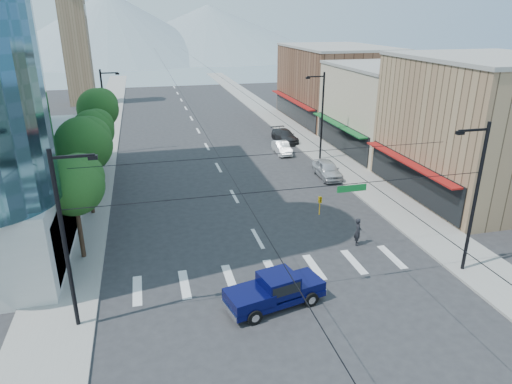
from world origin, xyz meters
The scene contains 21 objects.
ground centered at (0.00, 0.00, 0.00)m, with size 160.00×160.00×0.00m, color #28282B.
sidewalk_left centered at (-12.00, 40.00, 0.07)m, with size 4.00×120.00×0.15m, color gray.
sidewalk_right centered at (12.00, 40.00, 0.07)m, with size 4.00×120.00×0.15m, color gray.
shop_near centered at (20.00, 10.00, 5.50)m, with size 12.00×14.00×11.00m, color #8C6B4C.
shop_mid centered at (20.00, 24.00, 4.50)m, with size 12.00×14.00×9.00m, color tan.
shop_far centered at (20.00, 40.00, 5.00)m, with size 12.00×18.00×10.00m, color brown.
clock_tower centered at (-16.50, 62.00, 10.64)m, with size 4.80×4.80×20.40m.
mountain_left centered at (-15.00, 150.00, 11.00)m, with size 80.00×80.00×22.00m, color gray.
mountain_right centered at (20.00, 160.00, 9.00)m, with size 90.00×90.00×18.00m, color gray.
tree_near centered at (-11.07, 6.10, 4.99)m, with size 3.65×3.64×6.71m.
tree_midnear centered at (-11.07, 13.10, 5.59)m, with size 4.09×4.09×7.52m.
tree_midfar centered at (-11.07, 20.10, 4.99)m, with size 3.65×3.64×6.71m.
tree_far centered at (-11.07, 27.10, 5.59)m, with size 4.09×4.09×7.52m.
signal_rig centered at (0.19, -1.00, 4.64)m, with size 21.80×0.20×9.00m.
lamp_pole_nw centered at (-10.67, 30.00, 4.94)m, with size 2.00×0.25×9.00m.
lamp_pole_ne centered at (10.67, 22.00, 4.94)m, with size 2.00×0.25×9.00m.
pickup_truck centered at (-1.02, -1.64, 0.93)m, with size 5.56×3.00×1.79m.
pedestrian centered at (6.20, 3.61, 0.94)m, with size 0.69×0.45×1.88m, color black.
parked_car_near centered at (9.40, 16.64, 0.79)m, with size 1.87×4.64×1.58m, color silver.
parked_car_mid centered at (7.60, 25.22, 0.66)m, with size 1.40×4.03×1.33m, color white.
parked_car_far centered at (9.40, 29.95, 0.72)m, with size 2.03×4.98×1.45m, color #2C2C2F.
Camera 1 is at (-6.82, -20.96, 14.21)m, focal length 32.00 mm.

